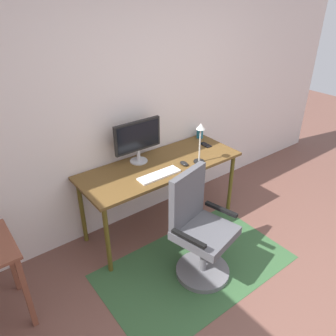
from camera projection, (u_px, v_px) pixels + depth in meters
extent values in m
cube|color=silver|center=(148.00, 101.00, 3.44)|extent=(6.00, 0.10, 2.60)
cube|color=#315631|center=(195.00, 266.00, 3.17)|extent=(1.78, 1.05, 0.01)
cube|color=brown|center=(161.00, 165.00, 3.37)|extent=(1.70, 0.65, 0.03)
cylinder|color=brown|center=(107.00, 240.00, 2.95)|extent=(0.04, 0.04, 0.73)
cylinder|color=brown|center=(231.00, 183.00, 3.79)|extent=(0.04, 0.04, 0.73)
cylinder|color=brown|center=(82.00, 212.00, 3.32)|extent=(0.04, 0.04, 0.73)
cylinder|color=brown|center=(200.00, 166.00, 4.15)|extent=(0.04, 0.04, 0.73)
cylinder|color=#B2B2B7|center=(139.00, 161.00, 3.41)|extent=(0.18, 0.18, 0.01)
cylinder|color=#B2B2B7|center=(138.00, 155.00, 3.37)|extent=(0.04, 0.04, 0.12)
cube|color=black|center=(138.00, 136.00, 3.27)|extent=(0.51, 0.04, 0.31)
cube|color=black|center=(139.00, 137.00, 3.26)|extent=(0.47, 0.00, 0.27)
cube|color=white|center=(159.00, 175.00, 3.15)|extent=(0.43, 0.13, 0.02)
ellipsoid|color=black|center=(184.00, 163.00, 3.33)|extent=(0.06, 0.10, 0.03)
cylinder|color=#1E667F|center=(200.00, 134.00, 3.90)|extent=(0.08, 0.08, 0.11)
cube|color=black|center=(206.00, 145.00, 3.74)|extent=(0.07, 0.14, 0.01)
cylinder|color=black|center=(199.00, 161.00, 3.39)|extent=(0.11, 0.11, 0.01)
cylinder|color=beige|center=(200.00, 145.00, 3.30)|extent=(0.02, 0.02, 0.35)
cone|color=beige|center=(201.00, 126.00, 3.20)|extent=(0.09, 0.09, 0.06)
cylinder|color=slate|center=(202.00, 271.00, 3.09)|extent=(0.49, 0.49, 0.05)
cylinder|color=slate|center=(204.00, 253.00, 2.98)|extent=(0.06, 0.06, 0.39)
cube|color=#4C4C51|center=(205.00, 233.00, 2.87)|extent=(0.56, 0.56, 0.08)
cube|color=#4C4C51|center=(187.00, 197.00, 2.84)|extent=(0.44, 0.16, 0.50)
cube|color=black|center=(189.00, 238.00, 2.64)|extent=(0.12, 0.32, 0.03)
cube|color=black|center=(221.00, 209.00, 2.98)|extent=(0.12, 0.32, 0.03)
cube|color=brown|center=(27.00, 293.00, 2.47)|extent=(0.04, 0.04, 0.71)
cube|color=brown|center=(10.00, 259.00, 2.78)|extent=(0.04, 0.04, 0.71)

